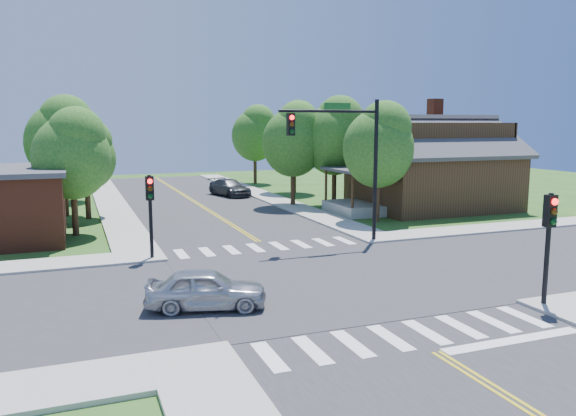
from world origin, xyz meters
name	(u,v)px	position (x,y,z in m)	size (l,w,h in m)	color
ground	(319,280)	(0.00, 0.00, 0.00)	(100.00, 100.00, 0.00)	#25531A
road_ns	(319,280)	(0.00, 0.00, 0.02)	(10.00, 90.00, 0.04)	#2D2D30
road_ew	(319,280)	(0.00, 0.00, 0.03)	(90.00, 10.00, 0.04)	#2D2D30
intersection_patch	(319,280)	(0.00, 0.00, 0.00)	(10.20, 10.20, 0.06)	#2D2D30
sidewalk_ne	(425,204)	(15.82, 15.82, 0.07)	(40.00, 40.00, 0.14)	#9E9B93
crosswalk_north	(267,247)	(0.00, 6.20, 0.05)	(8.85, 2.00, 0.01)	white
crosswalk_south	(409,335)	(0.00, -6.20, 0.05)	(8.85, 2.00, 0.01)	white
centerline	(319,279)	(0.00, 0.00, 0.05)	(0.30, 90.00, 0.01)	gold
stop_bar	(513,342)	(2.50, -7.60, 0.00)	(4.60, 0.45, 0.09)	white
signal_mast_ne	(346,147)	(3.91, 5.59, 4.85)	(5.30, 0.42, 7.20)	black
signal_pole_se	(549,228)	(5.60, -5.62, 2.66)	(0.34, 0.42, 3.80)	black
signal_pole_nw	(150,201)	(-5.60, 5.58, 2.66)	(0.34, 0.42, 3.80)	black
house_ne	(432,162)	(15.11, 14.23, 3.33)	(13.05, 8.80, 7.11)	#342312
tree_e_a	(380,143)	(8.83, 10.72, 4.85)	(4.36, 4.14, 7.41)	#382314
tree_e_b	(336,134)	(9.25, 17.67, 5.27)	(4.73, 4.49, 8.04)	#382314
tree_e_c	(295,132)	(9.45, 26.09, 5.27)	(4.73, 4.50, 8.05)	#382314
tree_e_d	(256,132)	(8.68, 34.87, 5.20)	(4.67, 4.43, 7.93)	#382314
tree_w_a	(73,152)	(-8.61, 12.81, 4.54)	(4.08, 3.87, 6.93)	#382314
tree_w_b	(63,137)	(-9.12, 19.85, 5.15)	(4.63, 4.40, 7.87)	#382314
tree_w_c	(71,138)	(-8.63, 27.50, 4.93)	(4.43, 4.20, 7.52)	#382314
tree_w_d	(70,136)	(-8.76, 37.30, 4.85)	(4.36, 4.14, 7.41)	#382314
tree_house	(294,138)	(6.40, 18.70, 4.98)	(4.48, 4.25, 7.61)	#382314
tree_bldg	(87,154)	(-7.80, 18.31, 4.13)	(3.71, 3.53, 6.31)	#382314
car_silver	(206,290)	(-4.86, -1.84, 0.66)	(4.17, 2.58, 1.33)	#B9BBC1
car_dgrey	(230,188)	(3.50, 25.99, 0.69)	(3.11, 5.09, 1.38)	#313337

